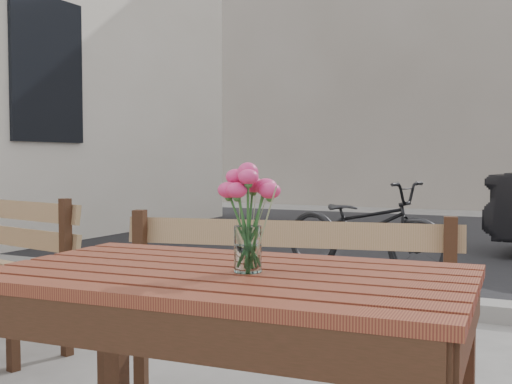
# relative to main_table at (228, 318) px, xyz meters

# --- Properties ---
(street) EXTENTS (30.00, 8.12, 0.12)m
(street) POSITION_rel_main_table_xyz_m (-0.03, 5.11, -0.63)
(street) COLOR black
(street) RESTS_ON ground
(main_table) EXTENTS (1.33, 0.83, 0.79)m
(main_table) POSITION_rel_main_table_xyz_m (0.00, 0.00, 0.00)
(main_table) COLOR #591F17
(main_table) RESTS_ON ground
(main_bench) EXTENTS (1.49, 0.71, 0.89)m
(main_bench) POSITION_rel_main_table_xyz_m (-0.21, 0.84, -0.12)
(main_bench) COLOR #9A7A4F
(main_bench) RESTS_ON ground
(main_vase) EXTENTS (0.16, 0.16, 0.29)m
(main_vase) POSITION_rel_main_table_xyz_m (0.06, 0.00, 0.31)
(main_vase) COLOR white
(main_vase) RESTS_ON main_table
(bicycle) EXTENTS (1.78, 0.97, 0.89)m
(bicycle) POSITION_rel_main_table_xyz_m (-0.90, 4.33, -0.22)
(bicycle) COLOR black
(bicycle) RESTS_ON ground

